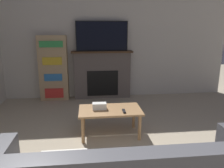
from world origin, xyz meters
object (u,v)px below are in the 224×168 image
(fireplace, at_px, (102,75))
(coffee_table, at_px, (110,113))
(tv, at_px, (102,36))
(bookshelf, at_px, (54,68))

(fireplace, distance_m, coffee_table, 2.04)
(tv, distance_m, coffee_table, 2.31)
(fireplace, distance_m, bookshelf, 1.17)
(bookshelf, bearing_deg, tv, 0.12)
(coffee_table, height_order, bookshelf, bookshelf)
(coffee_table, xyz_separation_m, bookshelf, (-1.15, 2.01, 0.39))
(fireplace, xyz_separation_m, tv, (0.00, -0.02, 0.93))
(bookshelf, bearing_deg, coffee_table, -60.18)
(tv, height_order, coffee_table, tv)
(tv, bearing_deg, bookshelf, -179.88)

